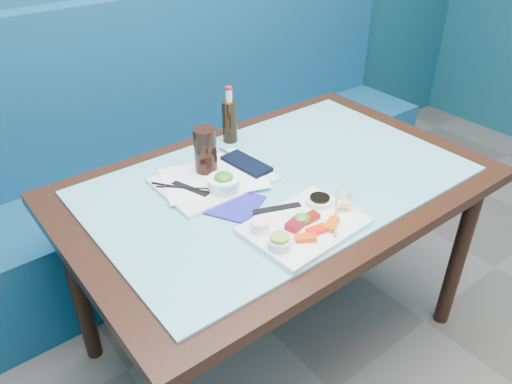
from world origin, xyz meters
TOP-DOWN VIEW (x-y plane):
  - booth_bench at (0.00, 2.29)m, footprint 3.00×0.56m
  - dining_table at (0.00, 1.45)m, footprint 1.40×0.90m
  - glass_top at (0.00, 1.45)m, footprint 1.22×0.76m
  - sashimi_plate at (-0.11, 1.20)m, footprint 0.35×0.26m
  - salmon_left at (-0.16, 1.14)m, footprint 0.06×0.05m
  - salmon_mid at (-0.11, 1.15)m, footprint 0.06×0.04m
  - salmon_right at (-0.06, 1.14)m, footprint 0.07×0.05m
  - tuna_left at (-0.14, 1.20)m, footprint 0.07×0.05m
  - tuna_right at (-0.09, 1.20)m, footprint 0.05×0.03m
  - seaweed_garnish at (-0.12, 1.21)m, footprint 0.06×0.05m
  - ramekin_wasabi at (-0.24, 1.16)m, footprint 0.09×0.09m
  - wasabi_fill at (-0.24, 1.16)m, footprint 0.06×0.06m
  - ramekin_ginger at (-0.23, 1.25)m, footprint 0.07×0.07m
  - ginger_fill at (-0.23, 1.25)m, footprint 0.06×0.06m
  - soy_dish at (-0.01, 1.25)m, footprint 0.10×0.10m
  - soy_fill at (-0.01, 1.25)m, footprint 0.07×0.07m
  - lemon_wedge at (0.03, 1.17)m, footprint 0.05×0.05m
  - chopstick_sleeve at (-0.13, 1.30)m, footprint 0.14×0.07m
  - wooden_chopstick_a at (-0.00, 1.18)m, footprint 0.18×0.17m
  - wooden_chopstick_b at (0.01, 1.18)m, footprint 0.22×0.10m
  - serving_tray at (-0.18, 1.57)m, footprint 0.36×0.27m
  - paper_placemat at (-0.18, 1.57)m, footprint 0.38×0.32m
  - seaweed_bowl at (-0.19, 1.49)m, footprint 0.11×0.11m
  - seaweed_salad at (-0.19, 1.49)m, footprint 0.07×0.07m
  - cola_glass at (-0.17, 1.62)m, footprint 0.09×0.09m
  - navy_pouch at (-0.04, 1.57)m, footprint 0.10×0.19m
  - fork at (-0.05, 1.67)m, footprint 0.02×0.08m
  - black_chopstick_a at (-0.28, 1.56)m, footprint 0.16×0.21m
  - black_chopstick_b at (-0.27, 1.56)m, footprint 0.17×0.16m
  - tray_sleeve at (-0.27, 1.56)m, footprint 0.07×0.14m
  - cola_bottle_body at (0.03, 1.77)m, footprint 0.07×0.07m
  - cola_bottle_neck at (0.03, 1.77)m, footprint 0.03×0.03m
  - cola_bottle_cap at (0.03, 1.77)m, footprint 0.03×0.03m
  - blue_napkin at (-0.21, 1.42)m, footprint 0.21×0.21m

SIDE VIEW (x-z plane):
  - booth_bench at x=0.00m, z-range -0.21..0.96m
  - dining_table at x=0.00m, z-range 0.29..1.04m
  - glass_top at x=0.00m, z-range 0.75..0.76m
  - blue_napkin at x=-0.21m, z-range 0.76..0.76m
  - serving_tray at x=-0.18m, z-range 0.76..0.77m
  - sashimi_plate at x=-0.11m, z-range 0.76..0.78m
  - paper_placemat at x=-0.18m, z-range 0.77..0.77m
  - tray_sleeve at x=-0.27m, z-range 0.77..0.78m
  - black_chopstick_b at x=-0.27m, z-range 0.77..0.78m
  - black_chopstick_a at x=-0.28m, z-range 0.77..0.78m
  - fork at x=-0.05m, z-range 0.77..0.78m
  - chopstick_sleeve at x=-0.13m, z-range 0.78..0.78m
  - navy_pouch at x=-0.04m, z-range 0.77..0.79m
  - wooden_chopstick_b at x=0.01m, z-range 0.78..0.78m
  - wooden_chopstick_a at x=0.00m, z-range 0.78..0.78m
  - salmon_left at x=-0.16m, z-range 0.78..0.79m
  - salmon_mid at x=-0.11m, z-range 0.78..0.79m
  - salmon_right at x=-0.06m, z-range 0.78..0.79m
  - soy_dish at x=-0.01m, z-range 0.78..0.79m
  - tuna_right at x=-0.09m, z-range 0.78..0.79m
  - tuna_left at x=-0.14m, z-range 0.78..0.80m
  - ramekin_ginger at x=-0.23m, z-range 0.78..0.80m
  - ramekin_wasabi at x=-0.24m, z-range 0.78..0.80m
  - seaweed_garnish at x=-0.12m, z-range 0.78..0.80m
  - seaweed_bowl at x=-0.19m, z-range 0.77..0.81m
  - soy_fill at x=-0.01m, z-range 0.79..0.80m
  - lemon_wedge at x=0.03m, z-range 0.78..0.81m
  - ginger_fill at x=-0.23m, z-range 0.80..0.81m
  - wasabi_fill at x=-0.24m, z-range 0.80..0.81m
  - seaweed_salad at x=-0.19m, z-range 0.80..0.83m
  - cola_bottle_body at x=0.03m, z-range 0.76..0.91m
  - cola_glass at x=-0.17m, z-range 0.77..0.93m
  - cola_bottle_neck at x=0.03m, z-range 0.91..0.96m
  - cola_bottle_cap at x=0.03m, z-range 0.96..0.97m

